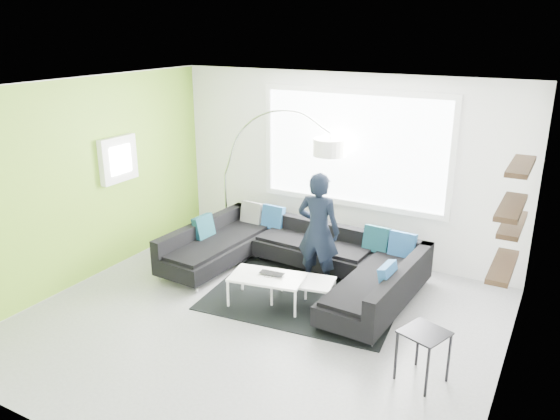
# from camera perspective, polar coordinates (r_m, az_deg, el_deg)

# --- Properties ---
(ground) EXTENTS (5.50, 5.50, 0.00)m
(ground) POSITION_cam_1_polar(r_m,az_deg,el_deg) (6.80, -2.36, -11.61)
(ground) COLOR gray
(ground) RESTS_ON ground
(room_shell) EXTENTS (5.54, 5.04, 2.82)m
(room_shell) POSITION_cam_1_polar(r_m,az_deg,el_deg) (6.24, -1.31, 3.63)
(room_shell) COLOR white
(room_shell) RESTS_ON ground
(sectional_sofa) EXTENTS (3.45, 2.25, 0.72)m
(sectional_sofa) POSITION_cam_1_polar(r_m,az_deg,el_deg) (7.61, 1.20, -5.44)
(sectional_sofa) COLOR black
(sectional_sofa) RESTS_ON ground
(rug) EXTENTS (2.63, 2.02, 0.01)m
(rug) POSITION_cam_1_polar(r_m,az_deg,el_deg) (7.36, 2.54, -9.03)
(rug) COLOR black
(rug) RESTS_ON ground
(coffee_table) EXTENTS (1.32, 0.92, 0.40)m
(coffee_table) POSITION_cam_1_polar(r_m,az_deg,el_deg) (7.12, 0.56, -8.33)
(coffee_table) COLOR white
(coffee_table) RESTS_ON ground
(arc_lamp) EXTENTS (2.12, 0.70, 2.26)m
(arc_lamp) POSITION_cam_1_polar(r_m,az_deg,el_deg) (8.95, -5.76, 3.74)
(arc_lamp) COLOR silver
(arc_lamp) RESTS_ON ground
(side_table) EXTENTS (0.53, 0.53, 0.57)m
(side_table) POSITION_cam_1_polar(r_m,az_deg,el_deg) (5.85, 14.65, -14.57)
(side_table) COLOR black
(side_table) RESTS_ON ground
(person) EXTENTS (0.66, 0.49, 1.62)m
(person) POSITION_cam_1_polar(r_m,az_deg,el_deg) (7.36, 4.02, -2.18)
(person) COLOR black
(person) RESTS_ON ground
(laptop) EXTENTS (0.36, 0.27, 0.03)m
(laptop) POSITION_cam_1_polar(r_m,az_deg,el_deg) (7.02, -1.02, -6.83)
(laptop) COLOR black
(laptop) RESTS_ON coffee_table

